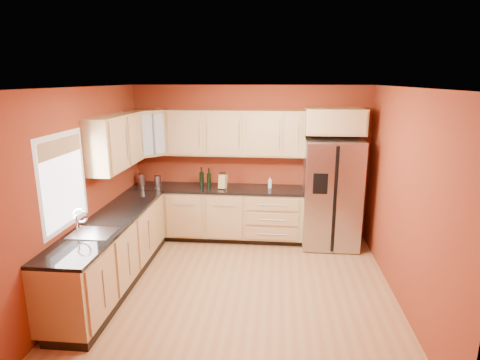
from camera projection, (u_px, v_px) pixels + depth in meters
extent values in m
plane|color=#A3693F|center=(239.00, 289.00, 5.29)|extent=(4.00, 4.00, 0.00)
plane|color=white|center=(239.00, 87.00, 4.65)|extent=(4.00, 4.00, 0.00)
cube|color=maroon|center=(250.00, 162.00, 6.90)|extent=(4.00, 0.04, 2.60)
cube|color=maroon|center=(213.00, 268.00, 3.04)|extent=(4.00, 0.04, 2.60)
cube|color=maroon|center=(84.00, 190.00, 5.16)|extent=(0.04, 4.00, 2.60)
cube|color=maroon|center=(405.00, 199.00, 4.79)|extent=(0.04, 4.00, 2.60)
cube|color=tan|center=(217.00, 214.00, 6.87)|extent=(2.90, 0.60, 0.88)
cube|color=tan|center=(112.00, 253.00, 5.34)|extent=(0.60, 2.80, 0.88)
cube|color=black|center=(216.00, 189.00, 6.75)|extent=(2.90, 0.62, 0.04)
cube|color=black|center=(110.00, 221.00, 5.23)|extent=(0.62, 2.80, 0.04)
cube|color=tan|center=(235.00, 133.00, 6.64)|extent=(2.30, 0.33, 0.75)
cube|color=tan|center=(116.00, 142.00, 5.71)|extent=(0.33, 1.35, 0.75)
cube|color=tan|center=(148.00, 133.00, 6.61)|extent=(0.67, 0.67, 0.75)
cube|color=tan|center=(335.00, 121.00, 6.30)|extent=(0.92, 0.60, 0.40)
cube|color=#A7A7AB|center=(331.00, 193.00, 6.52)|extent=(0.90, 0.75, 1.78)
cube|color=white|center=(64.00, 181.00, 4.61)|extent=(0.03, 0.90, 1.00)
cylinder|color=#A7A7AB|center=(158.00, 181.00, 6.78)|extent=(0.14, 0.14, 0.19)
cylinder|color=#A7A7AB|center=(142.00, 179.00, 6.87)|extent=(0.13, 0.13, 0.20)
cube|color=tan|center=(223.00, 182.00, 6.66)|extent=(0.14, 0.13, 0.23)
cylinder|color=white|center=(270.00, 183.00, 6.69)|extent=(0.07, 0.07, 0.18)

